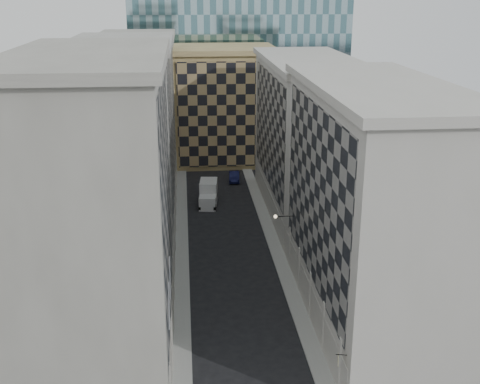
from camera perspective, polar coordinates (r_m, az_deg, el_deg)
sidewalk_west at (r=67.12m, az=-5.54°, el=-5.65°), size 1.50×100.00×0.15m
sidewalk_east at (r=67.82m, az=3.40°, el=-5.32°), size 1.50×100.00×0.15m
bldg_left_a at (r=45.51m, az=-13.07°, el=-2.17°), size 10.80×22.80×23.70m
bldg_left_b at (r=66.53m, az=-10.71°, el=4.17°), size 10.80×22.80×22.70m
bldg_left_c at (r=88.04m, az=-9.48°, el=7.44°), size 10.80×22.80×21.70m
bldg_right_a at (r=51.67m, az=12.30°, el=-1.35°), size 10.80×26.80×20.70m
bldg_right_b at (r=76.88m, az=6.38°, el=5.21°), size 10.80×28.80×19.70m
tan_block at (r=100.95m, az=-1.58°, el=8.32°), size 16.80×14.80×18.80m
flagpoles_left at (r=42.09m, az=-6.72°, el=-9.29°), size 0.10×6.33×2.33m
bracket_lamp at (r=59.87m, az=3.54°, el=-2.33°), size 1.98×0.36×0.36m
box_truck at (r=81.10m, az=-3.02°, el=-0.24°), size 2.84×5.82×3.08m
dark_car at (r=90.94m, az=-0.55°, el=1.49°), size 1.83×4.45×1.43m
shop_sign at (r=42.84m, az=9.32°, el=-15.38°), size 0.74×0.65×0.73m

